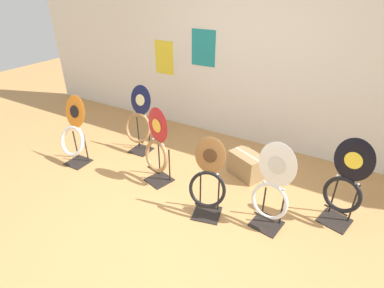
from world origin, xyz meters
TOP-DOWN VIEW (x-y plane):
  - ground_plane at (0.00, 0.00)m, footprint 14.00×14.00m
  - wall_back at (-0.00, 2.24)m, footprint 8.00×0.07m
  - toilet_seat_display_orange_sun at (-1.67, 0.47)m, footprint 0.41×0.32m
  - toilet_seat_display_woodgrain at (0.30, 0.45)m, footprint 0.41×0.34m
  - toilet_seat_display_jazz_black at (1.49, 1.01)m, footprint 0.38×0.34m
  - toilet_seat_display_white_plain at (0.90, 0.61)m, footprint 0.39×0.32m
  - toilet_seat_display_navy_moon at (-1.14, 1.15)m, footprint 0.42×0.29m
  - toilet_seat_display_crimson_swirl at (-0.48, 0.68)m, footprint 0.42×0.35m
  - storage_box at (0.40, 1.32)m, footprint 0.49×0.42m

SIDE VIEW (x-z plane):
  - ground_plane at x=0.00m, z-range 0.00..0.00m
  - storage_box at x=0.40m, z-range 0.00..0.31m
  - toilet_seat_display_orange_sun at x=-1.67m, z-range -0.05..0.86m
  - toilet_seat_display_woodgrain at x=0.30m, z-range -0.02..0.85m
  - toilet_seat_display_navy_moon at x=-1.14m, z-range -0.04..0.90m
  - toilet_seat_display_crimson_swirl at x=-0.48m, z-range -0.02..0.93m
  - toilet_seat_display_white_plain at x=0.90m, z-range 0.00..0.93m
  - toilet_seat_display_jazz_black at x=1.49m, z-range 0.00..0.94m
  - wall_back at x=0.00m, z-range 0.00..2.60m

